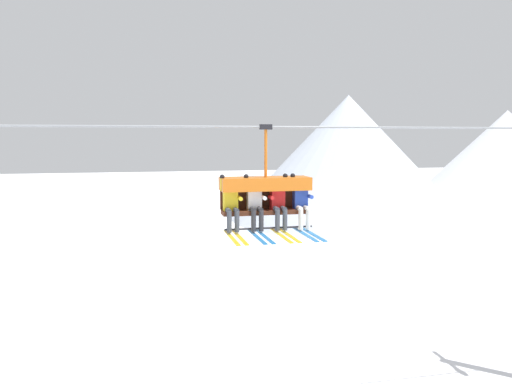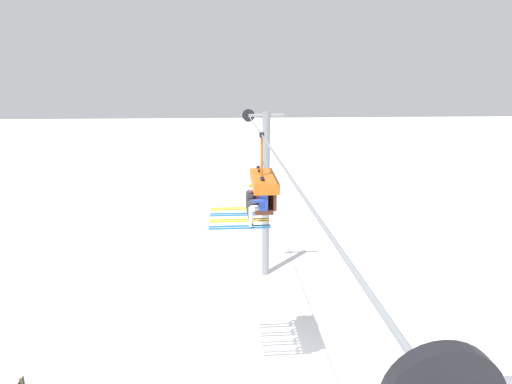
{
  "view_description": "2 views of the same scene",
  "coord_description": "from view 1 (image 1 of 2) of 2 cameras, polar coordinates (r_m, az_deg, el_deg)",
  "views": [
    {
      "loc": [
        -2.26,
        -11.96,
        7.55
      ],
      "look_at": [
        0.24,
        -0.74,
        6.29
      ],
      "focal_mm": 35.0,
      "sensor_mm": 36.0,
      "label": 1
    },
    {
      "loc": [
        11.5,
        -1.74,
        9.16
      ],
      "look_at": [
        0.6,
        -0.97,
        6.18
      ],
      "focal_mm": 28.0,
      "sensor_mm": 36.0,
      "label": 2
    }
  ],
  "objects": [
    {
      "name": "skier_blue",
      "position": [
        11.67,
        5.23,
        -1.08
      ],
      "size": [
        0.48,
        1.7,
        1.34
      ],
      "color": "#2847B7"
    },
    {
      "name": "lift_cable",
      "position": [
        11.87,
        7.36,
        7.36
      ],
      "size": [
        18.62,
        0.05,
        0.05
      ],
      "color": "gray"
    },
    {
      "name": "chairlift_chair",
      "position": [
        11.62,
        1.03,
        0.28
      ],
      "size": [
        2.09,
        0.74,
        2.37
      ],
      "color": "#512819"
    },
    {
      "name": "skier_yellow",
      "position": [
        11.28,
        -2.85,
        -1.31
      ],
      "size": [
        0.48,
        1.7,
        1.34
      ],
      "color": "yellow"
    },
    {
      "name": "skier_white",
      "position": [
        11.38,
        -0.1,
        -1.24
      ],
      "size": [
        0.48,
        1.7,
        1.34
      ],
      "color": "silver"
    },
    {
      "name": "skier_red",
      "position": [
        11.51,
        2.63,
        -1.16
      ],
      "size": [
        0.48,
        1.7,
        1.34
      ],
      "color": "red"
    },
    {
      "name": "mountain_peak_central",
      "position": [
        47.36,
        10.41,
        3.94
      ],
      "size": [
        21.86,
        21.86,
        11.44
      ],
      "color": "silver",
      "rests_on": "ground_plane"
    },
    {
      "name": "mountain_peak_east",
      "position": [
        68.9,
        26.61,
        3.83
      ],
      "size": [
        21.3,
        21.3,
        10.86
      ],
      "color": "white",
      "rests_on": "ground_plane"
    }
  ]
}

